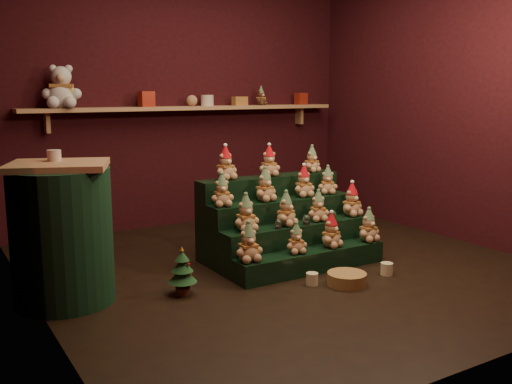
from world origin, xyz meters
TOP-DOWN VIEW (x-y plane):
  - ground at (0.00, 0.00)m, footprint 4.00×4.00m
  - back_wall at (0.00, 2.05)m, footprint 4.00×0.10m
  - left_wall at (-2.05, 0.00)m, footprint 0.10×4.00m
  - right_wall at (2.05, 0.00)m, footprint 0.10×4.00m
  - back_shelf at (0.00, 1.87)m, footprint 3.60×0.26m
  - riser_tier_front at (0.12, -0.19)m, footprint 1.40×0.22m
  - riser_tier_midfront at (0.12, 0.03)m, footprint 1.40×0.22m
  - riser_tier_midback at (0.12, 0.25)m, footprint 1.40×0.22m
  - riser_tier_back at (0.12, 0.47)m, footprint 1.40×0.22m
  - teddy_0 at (-0.49, -0.18)m, footprint 0.24×0.22m
  - teddy_1 at (-0.04, -0.19)m, footprint 0.20×0.19m
  - teddy_2 at (0.32, -0.19)m, footprint 0.25×0.24m
  - teddy_3 at (0.72, -0.21)m, footprint 0.22×0.20m
  - teddy_4 at (-0.38, 0.04)m, footprint 0.22×0.20m
  - teddy_5 at (0.01, 0.03)m, footprint 0.27×0.26m
  - teddy_6 at (0.35, 0.03)m, footprint 0.23×0.22m
  - teddy_7 at (0.74, 0.04)m, footprint 0.24×0.23m
  - teddy_8 at (-0.48, 0.26)m, footprint 0.22×0.21m
  - teddy_9 at (-0.06, 0.26)m, footprint 0.24×0.23m
  - teddy_10 at (0.35, 0.26)m, footprint 0.21×0.19m
  - teddy_11 at (0.63, 0.26)m, footprint 0.24×0.23m
  - teddy_12 at (-0.33, 0.48)m, footprint 0.24×0.22m
  - teddy_13 at (0.11, 0.47)m, footprint 0.23×0.22m
  - teddy_14 at (0.60, 0.47)m, footprint 0.21×0.20m
  - snow_globe_a at (-0.11, -0.03)m, footprint 0.06×0.06m
  - snow_globe_b at (0.18, -0.03)m, footprint 0.06×0.06m
  - snow_globe_c at (0.46, -0.03)m, footprint 0.07×0.07m
  - side_table at (-1.80, 0.17)m, footprint 0.81×0.75m
  - table_ornament at (-1.80, 0.27)m, footprint 0.10×0.10m
  - mini_christmas_tree at (-1.03, -0.14)m, footprint 0.22×0.22m
  - mug_left at (-0.08, -0.47)m, footprint 0.09×0.09m
  - mug_right at (0.58, -0.59)m, footprint 0.10×0.10m
  - wicker_basket at (0.15, -0.61)m, footprint 0.33×0.33m
  - white_bear at (-1.36, 1.84)m, footprint 0.45×0.43m
  - brown_bear at (0.88, 1.84)m, footprint 0.18×0.17m
  - gift_tin_red_a at (-0.52, 1.85)m, footprint 0.14×0.14m
  - gift_tin_cream at (0.19, 1.85)m, footprint 0.14×0.14m
  - gift_tin_red_b at (1.46, 1.85)m, footprint 0.12×0.12m
  - shelf_plush_ball at (0.00, 1.85)m, footprint 0.12×0.12m
  - scarf_gift_box at (0.60, 1.85)m, footprint 0.16×0.10m

SIDE VIEW (x-z plane):
  - ground at x=0.00m, z-range 0.00..0.00m
  - mug_left at x=-0.08m, z-range 0.00..0.09m
  - wicker_basket at x=0.15m, z-range 0.00..0.10m
  - mug_right at x=0.58m, z-range 0.00..0.10m
  - riser_tier_front at x=0.12m, z-range 0.00..0.18m
  - mini_christmas_tree at x=-1.03m, z-range -0.01..0.36m
  - riser_tier_midfront at x=0.12m, z-range 0.00..0.36m
  - riser_tier_midback at x=0.12m, z-range 0.00..0.54m
  - teddy_1 at x=-0.04m, z-range 0.18..0.43m
  - teddy_2 at x=0.32m, z-range 0.18..0.47m
  - teddy_3 at x=0.72m, z-range 0.18..0.47m
  - teddy_0 at x=-0.49m, z-range 0.18..0.49m
  - riser_tier_back at x=0.12m, z-range 0.00..0.72m
  - snow_globe_a at x=-0.11m, z-range 0.36..0.44m
  - snow_globe_b at x=0.18m, z-range 0.36..0.44m
  - snow_globe_c at x=0.46m, z-range 0.36..0.45m
  - teddy_6 at x=0.35m, z-range 0.36..0.63m
  - side_table at x=-1.80m, z-range -0.01..1.00m
  - teddy_5 at x=0.01m, z-range 0.36..0.65m
  - teddy_7 at x=0.74m, z-range 0.36..0.66m
  - teddy_4 at x=-0.38m, z-range 0.36..0.66m
  - teddy_11 at x=0.63m, z-range 0.54..0.80m
  - teddy_8 at x=-0.48m, z-range 0.54..0.81m
  - teddy_10 at x=0.35m, z-range 0.54..0.82m
  - teddy_9 at x=-0.06m, z-range 0.54..0.83m
  - teddy_14 at x=0.60m, z-range 0.72..0.97m
  - teddy_13 at x=0.11m, z-range 0.72..1.00m
  - teddy_12 at x=-0.33m, z-range 0.72..1.01m
  - table_ornament at x=-1.80m, z-range 1.00..1.08m
  - back_shelf at x=0.00m, z-range 1.17..1.41m
  - scarf_gift_box at x=0.60m, z-range 1.32..1.42m
  - gift_tin_cream at x=0.19m, z-range 1.32..1.44m
  - shelf_plush_ball at x=0.00m, z-range 1.32..1.44m
  - gift_tin_red_b at x=1.46m, z-range 1.32..1.46m
  - back_wall at x=0.00m, z-range 0.00..2.80m
  - left_wall at x=-2.05m, z-range 0.00..2.80m
  - right_wall at x=2.05m, z-range 0.00..2.80m
  - gift_tin_red_a at x=-0.52m, z-range 1.32..1.48m
  - brown_bear at x=0.88m, z-range 1.32..1.53m
  - white_bear at x=-1.36m, z-range 1.32..1.83m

